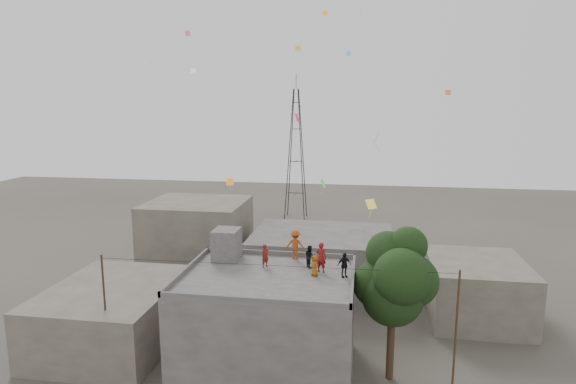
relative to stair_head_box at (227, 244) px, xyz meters
name	(u,v)px	position (x,y,z in m)	size (l,w,h in m)	color
ground	(268,372)	(3.20, -2.60, -7.10)	(140.00, 140.00, 0.00)	#403C35
main_building	(268,325)	(3.20, -2.60, -4.05)	(10.00, 8.00, 6.10)	#4B4946
parapet	(268,274)	(3.20, -2.60, -0.85)	(10.00, 8.00, 0.30)	#4B4946
stair_head_box	(227,244)	(0.00, 0.00, 0.00)	(1.60, 1.80, 2.00)	#4B4946
neighbor_west	(114,315)	(-7.80, -0.60, -5.10)	(8.00, 10.00, 4.00)	#575144
neighbor_north	(322,261)	(5.20, 11.40, -4.60)	(12.00, 9.00, 5.00)	#4B4946
neighbor_northwest	(198,238)	(-6.80, 13.40, -3.60)	(9.00, 8.00, 7.00)	#575144
neighbor_east	(476,289)	(17.20, 7.40, -4.90)	(7.00, 8.00, 4.40)	#575144
tree	(396,279)	(10.57, -2.00, -1.00)	(4.90, 4.60, 9.10)	black
utility_line	(272,323)	(3.70, -3.85, -3.27)	(20.12, 0.62, 7.40)	black
transmission_tower	(296,154)	(-0.80, 37.40, 1.97)	(2.97, 2.97, 20.01)	black
person_red_adult	(321,257)	(6.20, -1.39, -0.09)	(0.66, 0.44, 1.82)	maroon
person_orange_child	(315,265)	(5.89, -2.10, -0.38)	(0.61, 0.39, 1.24)	#9C5611
person_dark_child	(310,256)	(5.44, -0.68, -0.30)	(0.68, 0.53, 1.39)	black
person_dark_adult	(344,265)	(7.60, -2.08, -0.27)	(0.86, 0.36, 1.47)	black
person_orange_adult	(295,245)	(4.35, 0.80, -0.04)	(1.24, 0.71, 1.92)	#A14112
person_red_child	(265,256)	(2.75, -1.09, -0.28)	(0.53, 0.35, 1.45)	maroon
kites	(305,105)	(4.60, 3.63, 8.79)	(20.06, 16.12, 12.92)	orange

